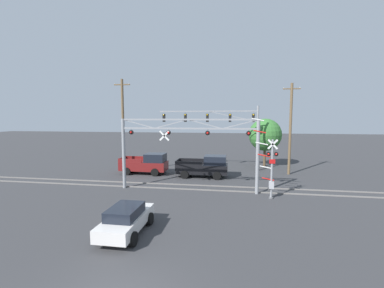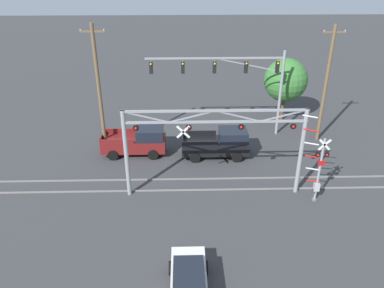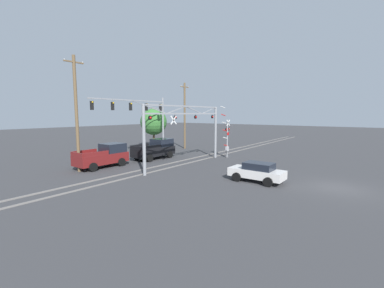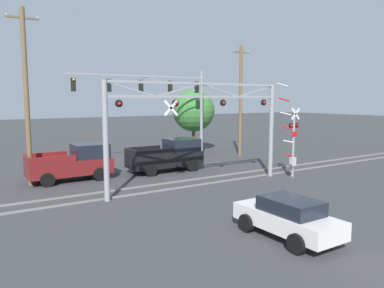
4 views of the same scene
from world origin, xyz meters
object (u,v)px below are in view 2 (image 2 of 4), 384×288
utility_pole_left (99,92)px  background_tree_beyond_span (286,80)px  pickup_truck_lead (219,143)px  sedan_waiting (189,281)px  crossing_signal_mast (318,171)px  traffic_signal_span (242,76)px  utility_pole_right (326,84)px  crossing_gantry (214,140)px  pickup_truck_following (138,141)px

utility_pole_left → background_tree_beyond_span: utility_pole_left is taller
pickup_truck_lead → sedan_waiting: bearing=-101.0°
crossing_signal_mast → traffic_signal_span: traffic_signal_span is taller
traffic_signal_span → utility_pole_right: bearing=-11.2°
crossing_gantry → pickup_truck_following: 8.66m
crossing_gantry → utility_pole_right: 12.74m
utility_pole_left → background_tree_beyond_span: (16.04, 6.72, -1.31)m
traffic_signal_span → pickup_truck_lead: (-2.20, -4.09, -4.29)m
traffic_signal_span → pickup_truck_lead: 6.32m
crossing_signal_mast → traffic_signal_span: size_ratio=0.53×
crossing_signal_mast → background_tree_beyond_span: crossing_signal_mast is taller
crossing_gantry → utility_pole_left: size_ratio=1.12×
traffic_signal_span → sedan_waiting: size_ratio=2.79×
crossing_signal_mast → utility_pole_right: size_ratio=0.63×
utility_pole_left → utility_pole_right: size_ratio=1.05×
pickup_truck_lead → sedan_waiting: (-2.68, -13.81, -0.32)m
sedan_waiting → utility_pole_right: size_ratio=0.43×
pickup_truck_following → utility_pole_left: size_ratio=0.49×
crossing_gantry → background_tree_beyond_span: bearing=58.4°
crossing_signal_mast → traffic_signal_span: (-3.47, 10.46, 3.11)m
utility_pole_left → utility_pole_right: bearing=6.9°
sedan_waiting → utility_pole_left: size_ratio=0.41×
crossing_gantry → utility_pole_left: utility_pole_left is taller
pickup_truck_following → utility_pole_right: bearing=8.1°
crossing_signal_mast → pickup_truck_lead: size_ratio=1.16×
utility_pole_left → utility_pole_right: (18.11, 2.18, -0.26)m
traffic_signal_span → utility_pole_right: size_ratio=1.19×
background_tree_beyond_span → utility_pole_left: bearing=-157.3°
pickup_truck_following → utility_pole_left: bearing=179.8°
pickup_truck_following → sedan_waiting: pickup_truck_following is taller
crossing_gantry → utility_pole_right: (9.81, 8.06, 1.06)m
sedan_waiting → background_tree_beyond_span: size_ratio=0.69×
traffic_signal_span → sedan_waiting: bearing=-105.3°
crossing_signal_mast → sedan_waiting: crossing_signal_mast is taller
utility_pole_left → pickup_truck_lead: bearing=-3.6°
utility_pole_right → crossing_signal_mast: bearing=-109.7°
sedan_waiting → utility_pole_left: utility_pole_left is taller
crossing_signal_mast → sedan_waiting: 11.29m
crossing_signal_mast → pickup_truck_lead: bearing=131.7°
crossing_gantry → utility_pole_left: bearing=144.7°
sedan_waiting → background_tree_beyond_span: 23.40m
crossing_signal_mast → traffic_signal_span: bearing=108.4°
background_tree_beyond_span → traffic_signal_span: bearing=-145.5°
traffic_signal_span → sedan_waiting: (-4.88, -17.91, -4.61)m
traffic_signal_span → utility_pole_right: 6.87m
crossing_signal_mast → utility_pole_right: utility_pole_right is taller
pickup_truck_following → sedan_waiting: (3.87, -14.39, -0.32)m
pickup_truck_following → background_tree_beyond_span: bearing=26.6°
pickup_truck_lead → sedan_waiting: size_ratio=1.26×
crossing_signal_mast → crossing_gantry: bearing=170.7°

